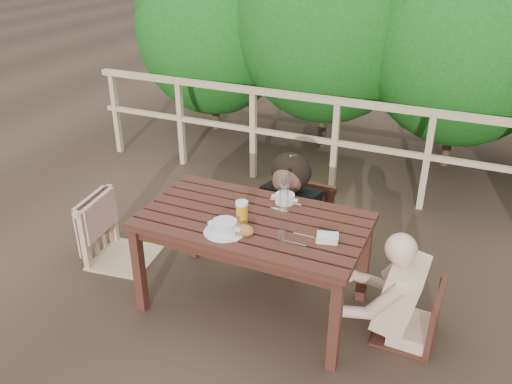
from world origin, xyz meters
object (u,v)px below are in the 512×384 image
at_px(diner_right, 422,259).
at_px(tumbler, 281,237).
at_px(woman, 299,172).
at_px(bottle, 284,196).
at_px(bread_roll, 244,230).
at_px(chair_left, 118,205).
at_px(beer_glass, 242,213).
at_px(chair_far, 298,196).
at_px(butter_tub, 327,239).
at_px(soup_far, 285,199).
at_px(table, 253,263).
at_px(chair_right, 413,286).
at_px(soup_near, 225,227).

bearing_deg(diner_right, tumbler, 110.93).
distance_m(woman, bottle, 0.69).
xyz_separation_m(bread_roll, bottle, (0.12, 0.37, 0.10)).
xyz_separation_m(diner_right, bread_roll, (-1.08, -0.32, 0.12)).
relative_size(chair_left, diner_right, 0.81).
distance_m(diner_right, beer_glass, 1.19).
height_order(chair_far, butter_tub, chair_far).
height_order(soup_far, tumbler, soup_far).
bearing_deg(chair_far, tumbler, -74.06).
relative_size(table, butter_tub, 11.27).
bearing_deg(woman, tumbler, 105.68).
xyz_separation_m(chair_right, soup_near, (-1.18, -0.35, 0.35)).
distance_m(chair_right, woman, 1.31).
bearing_deg(butter_tub, soup_near, 179.43).
bearing_deg(bottle, beer_glass, -130.92).
bearing_deg(bottle, diner_right, -3.11).
bearing_deg(chair_right, chair_far, -121.81).
height_order(chair_far, chair_right, chair_far).
bearing_deg(soup_far, chair_left, -171.49).
distance_m(diner_right, bottle, 0.98).
height_order(chair_left, bread_roll, chair_left).
distance_m(table, bottle, 0.54).
relative_size(soup_near, bread_roll, 2.15).
relative_size(bottle, tumbler, 3.77).
bearing_deg(chair_left, butter_tub, -103.03).
height_order(chair_right, tumbler, chair_right).
xyz_separation_m(soup_far, bottle, (0.04, -0.13, 0.10)).
distance_m(table, chair_far, 0.83).
xyz_separation_m(beer_glass, bottle, (0.21, 0.24, 0.06)).
xyz_separation_m(soup_near, soup_far, (0.21, 0.53, -0.01)).
relative_size(woman, beer_glass, 8.82).
xyz_separation_m(woman, bread_roll, (-0.00, -1.04, 0.03)).
xyz_separation_m(woman, bottle, (0.12, -0.67, 0.13)).
height_order(table, chair_far, chair_far).
xyz_separation_m(chair_left, diner_right, (2.34, 0.02, 0.12)).
xyz_separation_m(diner_right, soup_far, (-1.00, 0.18, 0.12)).
xyz_separation_m(chair_left, woman, (1.26, 0.74, 0.21)).
distance_m(chair_far, bread_roll, 1.04).
distance_m(chair_left, chair_far, 1.45).
height_order(chair_left, diner_right, diner_right).
height_order(chair_right, bottle, bottle).
xyz_separation_m(chair_left, soup_far, (1.34, 0.20, 0.24)).
height_order(chair_right, soup_far, chair_right).
distance_m(soup_far, bottle, 0.17).
height_order(chair_far, diner_right, diner_right).
relative_size(soup_near, bottle, 1.01).
distance_m(table, tumbler, 0.51).
bearing_deg(bottle, butter_tub, -31.63).
height_order(chair_right, beer_glass, beer_glass).
xyz_separation_m(diner_right, butter_tub, (-0.57, -0.19, 0.11)).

